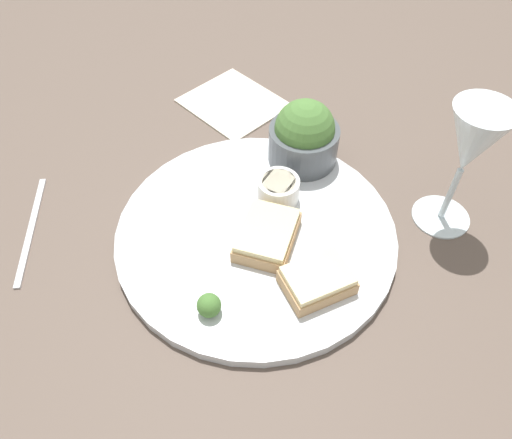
# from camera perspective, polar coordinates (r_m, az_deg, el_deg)

# --- Properties ---
(ground_plane) EXTENTS (4.00, 4.00, 0.00)m
(ground_plane) POSITION_cam_1_polar(r_m,az_deg,el_deg) (0.63, 0.00, -1.99)
(ground_plane) COLOR brown
(dinner_plate) EXTENTS (0.35, 0.35, 0.01)m
(dinner_plate) POSITION_cam_1_polar(r_m,az_deg,el_deg) (0.63, 0.00, -1.59)
(dinner_plate) COLOR silver
(dinner_plate) RESTS_ON ground_plane
(salad_bowl) EXTENTS (0.10, 0.10, 0.09)m
(salad_bowl) POSITION_cam_1_polar(r_m,az_deg,el_deg) (0.69, 5.51, 9.44)
(salad_bowl) COLOR #4C5156
(salad_bowl) RESTS_ON dinner_plate
(sauce_ramekin) EXTENTS (0.05, 0.05, 0.03)m
(sauce_ramekin) POSITION_cam_1_polar(r_m,az_deg,el_deg) (0.64, 2.57, 3.52)
(sauce_ramekin) COLOR white
(sauce_ramekin) RESTS_ON dinner_plate
(cheese_toast_near) EXTENTS (0.11, 0.10, 0.03)m
(cheese_toast_near) POSITION_cam_1_polar(r_m,az_deg,el_deg) (0.60, 1.44, -1.69)
(cheese_toast_near) COLOR tan
(cheese_toast_near) RESTS_ON dinner_plate
(cheese_toast_far) EXTENTS (0.09, 0.07, 0.03)m
(cheese_toast_far) POSITION_cam_1_polar(r_m,az_deg,el_deg) (0.57, 7.02, -6.93)
(cheese_toast_far) COLOR tan
(cheese_toast_far) RESTS_ON dinner_plate
(wine_glass) EXTENTS (0.07, 0.07, 0.17)m
(wine_glass) POSITION_cam_1_polar(r_m,az_deg,el_deg) (0.62, 23.33, 7.63)
(wine_glass) COLOR silver
(wine_glass) RESTS_ON ground_plane
(garnish) EXTENTS (0.03, 0.03, 0.03)m
(garnish) POSITION_cam_1_polar(r_m,az_deg,el_deg) (0.55, -5.40, -9.74)
(garnish) COLOR #477533
(garnish) RESTS_ON dinner_plate
(napkin) EXTENTS (0.15, 0.16, 0.01)m
(napkin) POSITION_cam_1_polar(r_m,az_deg,el_deg) (0.83, -2.62, 13.23)
(napkin) COLOR beige
(napkin) RESTS_ON ground_plane
(fork) EXTENTS (0.10, 0.16, 0.01)m
(fork) POSITION_cam_1_polar(r_m,az_deg,el_deg) (0.70, -24.35, -0.94)
(fork) COLOR silver
(fork) RESTS_ON ground_plane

